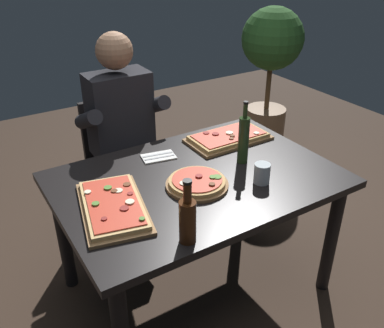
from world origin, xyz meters
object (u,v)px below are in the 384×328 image
at_px(pizza_round_far, 197,183).
at_px(potted_plant_corner, 270,64).
at_px(wine_bottle_dark, 188,219).
at_px(dining_table, 197,193).
at_px(tumbler_near_camera, 262,173).
at_px(pizza_rectangular_left, 113,206).
at_px(oil_bottle_amber, 244,139).
at_px(seated_diner, 124,129).
at_px(diner_chair, 120,157).
at_px(pizza_rectangular_front, 228,137).

xyz_separation_m(pizza_round_far, potted_plant_corner, (1.56, 1.26, 0.05)).
relative_size(wine_bottle_dark, potted_plant_corner, 0.22).
relative_size(dining_table, tumbler_near_camera, 13.74).
xyz_separation_m(pizza_rectangular_left, potted_plant_corner, (1.98, 1.23, 0.05)).
xyz_separation_m(pizza_rectangular_left, oil_bottle_amber, (0.76, 0.05, 0.12)).
relative_size(seated_diner, potted_plant_corner, 1.03).
relative_size(pizza_round_far, diner_chair, 0.35).
height_order(tumbler_near_camera, potted_plant_corner, potted_plant_corner).
height_order(pizza_rectangular_front, seated_diner, seated_diner).
bearing_deg(potted_plant_corner, wine_bottle_dark, -138.85).
bearing_deg(oil_bottle_amber, seated_diner, 116.68).
height_order(dining_table, tumbler_near_camera, tumbler_near_camera).
bearing_deg(dining_table, diner_chair, 95.13).
height_order(wine_bottle_dark, potted_plant_corner, potted_plant_corner).
bearing_deg(wine_bottle_dark, pizza_round_far, 52.22).
distance_m(pizza_round_far, tumbler_near_camera, 0.32).
bearing_deg(potted_plant_corner, seated_diner, -164.26).
bearing_deg(pizza_rectangular_front, seated_diner, 134.01).
distance_m(pizza_rectangular_front, pizza_round_far, 0.55).
bearing_deg(dining_table, pizza_rectangular_front, 33.95).
xyz_separation_m(wine_bottle_dark, diner_chair, (0.23, 1.26, -0.36)).
bearing_deg(oil_bottle_amber, dining_table, -178.96).
xyz_separation_m(pizza_rectangular_front, diner_chair, (-0.46, 0.60, -0.27)).
bearing_deg(dining_table, pizza_round_far, -122.89).
bearing_deg(seated_diner, pizza_rectangular_front, -45.99).
bearing_deg(tumbler_near_camera, oil_bottle_amber, 76.99).
distance_m(pizza_rectangular_front, wine_bottle_dark, 0.96).
distance_m(pizza_round_far, oil_bottle_amber, 0.37).
distance_m(wine_bottle_dark, seated_diner, 1.17).
distance_m(tumbler_near_camera, diner_chair, 1.15).
distance_m(dining_table, tumbler_near_camera, 0.35).
distance_m(pizza_rectangular_front, pizza_rectangular_left, 0.91).
distance_m(pizza_round_far, diner_chair, 0.97).
height_order(pizza_rectangular_front, tumbler_near_camera, tumbler_near_camera).
relative_size(diner_chair, potted_plant_corner, 0.67).
relative_size(pizza_round_far, potted_plant_corner, 0.24).
bearing_deg(pizza_round_far, wine_bottle_dark, -127.78).
height_order(pizza_rectangular_left, tumbler_near_camera, tumbler_near_camera).
bearing_deg(tumbler_near_camera, wine_bottle_dark, -160.67).
bearing_deg(wine_bottle_dark, potted_plant_corner, 41.15).
distance_m(dining_table, wine_bottle_dark, 0.54).
bearing_deg(wine_bottle_dark, tumbler_near_camera, 19.33).
bearing_deg(oil_bottle_amber, diner_chair, 113.34).
relative_size(wine_bottle_dark, seated_diner, 0.21).
xyz_separation_m(dining_table, pizza_round_far, (-0.05, -0.08, 0.11)).
bearing_deg(tumbler_near_camera, pizza_rectangular_left, 166.61).
height_order(diner_chair, seated_diner, seated_diner).
relative_size(oil_bottle_amber, tumbler_near_camera, 3.37).
relative_size(pizza_rectangular_left, wine_bottle_dark, 1.90).
height_order(wine_bottle_dark, tumbler_near_camera, wine_bottle_dark).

